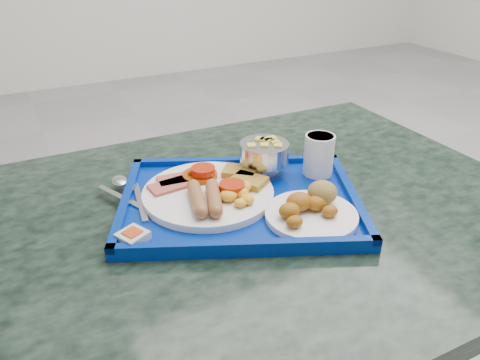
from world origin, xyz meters
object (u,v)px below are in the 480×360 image
object	(u,v)px
bread_plate	(311,208)
juice_cup	(319,154)
table	(224,297)
main_plate	(212,191)
fruit_bowl	(264,153)
tray	(240,202)

from	to	relation	value
bread_plate	juice_cup	xyz separation A→B (m)	(0.11, 0.13, 0.03)
table	juice_cup	size ratio (longest dim) A/B	14.63
table	main_plate	distance (m)	0.23
table	bread_plate	world-z (taller)	bread_plate
fruit_bowl	juice_cup	bearing A→B (deg)	-28.24
tray	table	bearing A→B (deg)	-159.82
table	bread_plate	xyz separation A→B (m)	(0.13, -0.09, 0.23)
main_plate	bread_plate	world-z (taller)	bread_plate
main_plate	bread_plate	distance (m)	0.19
tray	fruit_bowl	bearing A→B (deg)	38.10
tray	juice_cup	size ratio (longest dim) A/B	6.27
bread_plate	juice_cup	size ratio (longest dim) A/B	1.92
bread_plate	fruit_bowl	size ratio (longest dim) A/B	1.61
table	bread_plate	distance (m)	0.28
main_plate	fruit_bowl	bearing A→B (deg)	16.99
bread_plate	tray	bearing A→B (deg)	127.25
tray	juice_cup	distance (m)	0.20
main_plate	table	bearing A→B (deg)	-91.39
table	fruit_bowl	xyz separation A→B (m)	(0.14, 0.09, 0.25)
fruit_bowl	juice_cup	world-z (taller)	juice_cup
table	tray	xyz separation A→B (m)	(0.04, 0.02, 0.20)
tray	bread_plate	world-z (taller)	bread_plate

